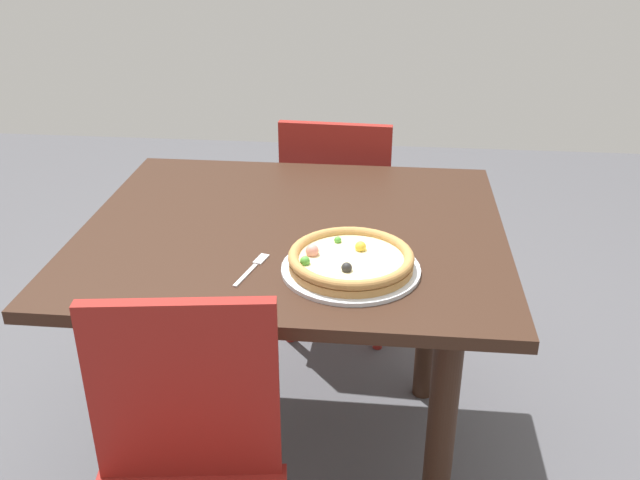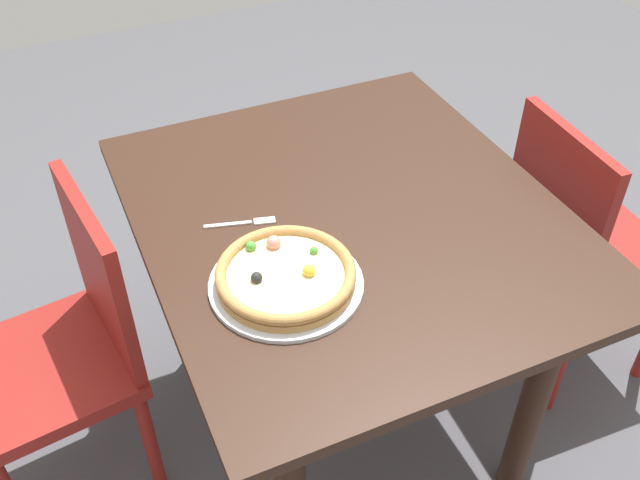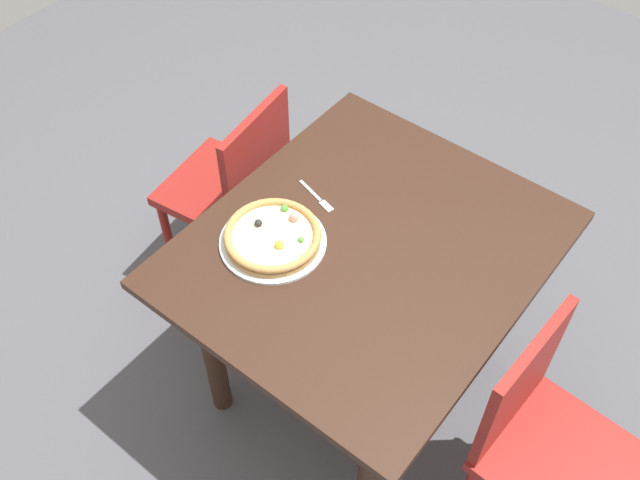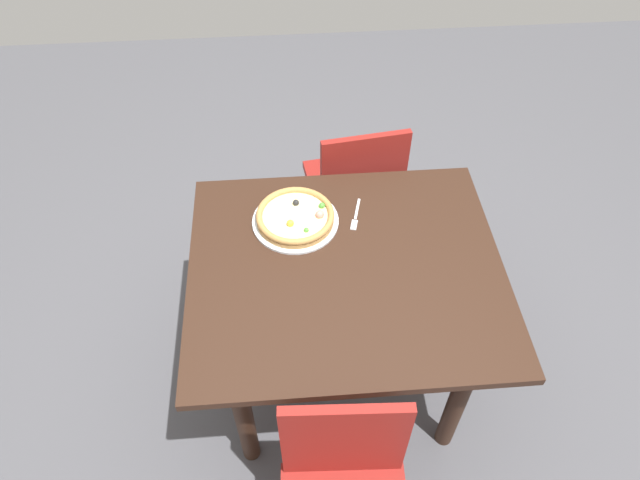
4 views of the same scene
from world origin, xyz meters
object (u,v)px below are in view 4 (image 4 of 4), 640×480
object	(u,v)px
plate	(295,221)
pizza	(296,216)
fork	(356,217)
dining_table	(345,289)
chair_near	(355,188)

from	to	relation	value
plate	pizza	xyz separation A→B (m)	(-0.00, 0.00, 0.03)
pizza	fork	xyz separation A→B (m)	(-0.23, -0.01, -0.03)
dining_table	chair_near	bearing A→B (deg)	-100.31
chair_near	plate	bearing A→B (deg)	-129.85
pizza	dining_table	bearing A→B (deg)	125.92
pizza	chair_near	bearing A→B (deg)	-122.12
plate	chair_near	bearing A→B (deg)	-122.21
chair_near	fork	xyz separation A→B (m)	(0.07, 0.46, 0.29)
chair_near	plate	world-z (taller)	chair_near
plate	fork	size ratio (longest dim) A/B	1.99
chair_near	pizza	bearing A→B (deg)	-129.76
dining_table	pizza	world-z (taller)	pizza
plate	fork	distance (m)	0.23
plate	fork	bearing A→B (deg)	-178.20
chair_near	pizza	distance (m)	0.64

